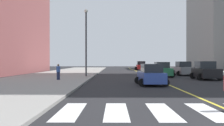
# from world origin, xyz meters

# --- Properties ---
(sidewalk_kerb_west) EXTENTS (10.00, 120.00, 0.15)m
(sidewalk_kerb_west) POSITION_xyz_m (-12.20, 20.00, 0.07)
(sidewalk_kerb_west) COLOR gray
(sidewalk_kerb_west) RESTS_ON ground
(lane_divider_paint) EXTENTS (0.16, 80.00, 0.01)m
(lane_divider_paint) POSITION_xyz_m (0.00, 40.00, 0.01)
(lane_divider_paint) COLOR yellow
(lane_divider_paint) RESTS_ON ground
(car_gray_nearest) EXTENTS (2.85, 4.49, 1.98)m
(car_gray_nearest) POSITION_xyz_m (5.27, 32.06, 0.93)
(car_gray_nearest) COLOR slate
(car_gray_nearest) RESTS_ON ground
(car_blue_second) EXTENTS (2.59, 4.03, 1.77)m
(car_blue_second) POSITION_xyz_m (-1.53, 15.83, 0.83)
(car_blue_second) COLOR #2D479E
(car_blue_second) RESTS_ON ground
(car_red_third) EXTENTS (2.94, 4.67, 2.07)m
(car_red_third) POSITION_xyz_m (1.64, 56.31, 0.97)
(car_red_third) COLOR red
(car_red_third) RESTS_ON ground
(car_black_fourth) EXTENTS (2.81, 4.48, 2.00)m
(car_black_fourth) POSITION_xyz_m (5.42, 23.19, 0.93)
(car_black_fourth) COLOR black
(car_black_fourth) RESTS_ON ground
(car_green_fifth) EXTENTS (2.70, 4.30, 1.91)m
(car_green_fifth) POSITION_xyz_m (1.52, 28.07, 0.89)
(car_green_fifth) COLOR #236B42
(car_green_fifth) RESTS_ON ground
(pedestrian_walking_west) EXTENTS (0.39, 0.39, 1.56)m
(pedestrian_walking_west) POSITION_xyz_m (-10.15, 20.44, 1.01)
(pedestrian_walking_west) COLOR #232847
(pedestrian_walking_west) RESTS_ON sidewalk_kerb_west
(street_lamp) EXTENTS (0.44, 0.44, 8.36)m
(street_lamp) POSITION_xyz_m (-8.10, 27.38, 5.02)
(street_lamp) COLOR #38383D
(street_lamp) RESTS_ON sidewalk_kerb_west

